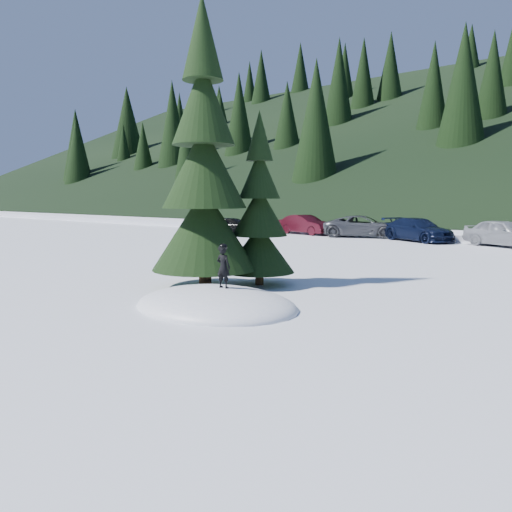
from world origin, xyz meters
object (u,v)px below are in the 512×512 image
Objects in this scene: spruce_tall at (204,178)px; child_skier at (223,267)px; car_1 at (305,225)px; car_3 at (418,230)px; car_2 at (364,226)px; car_0 at (233,225)px; spruce_short at (259,218)px; car_4 at (504,233)px.

child_skier is (2.31, -1.62, -2.32)m from spruce_tall.
car_3 is (8.66, -0.37, 0.01)m from car_1.
child_skier is at bearing 179.41° from car_2.
child_skier reaches higher than car_2.
child_skier is 0.24× the size of car_1.
spruce_short is at bearing -147.70° from car_0.
car_0 is at bearing 134.49° from spruce_short.
spruce_short reaches higher than child_skier.
child_skier is at bearing -142.81° from car_1.
child_skier is at bearing -145.82° from car_3.
car_3 reaches higher than car_0.
spruce_tall reaches higher than car_0.
spruce_tall is at bearing 174.89° from car_2.
car_1 is at bearing 110.03° from car_4.
child_skier is at bearing -35.11° from spruce_tall.
child_skier is 0.29× the size of car_0.
car_0 is (-14.52, 17.20, -2.69)m from spruce_tall.
car_2 is 1.19× the size of car_4.
child_skier is at bearing -66.59° from spruce_short.
car_1 is 4.58m from car_2.
spruce_short is at bearing -166.08° from car_4.
spruce_tall is at bearing -168.32° from car_4.
car_1 is 0.87× the size of car_3.
car_4 reaches higher than car_0.
car_3 reaches higher than car_1.
car_0 is (-16.83, 18.83, -0.38)m from child_skier.
car_4 is at bearing 80.96° from spruce_short.
spruce_tall is 8.21× the size of child_skier.
spruce_tall is at bearing -145.94° from car_1.
car_0 is 0.82× the size of car_4.
car_3 is at bearing -89.10° from child_skier.
car_2 is (-7.58, 21.93, -0.26)m from child_skier.
car_0 is 13.57m from car_3.
spruce_tall is 22.68m from car_0.
spruce_short is 1.46× the size of car_0.
car_2 is 1.07× the size of car_3.
car_0 is 9.76m from car_2.
spruce_short is 1.01× the size of car_2.
car_3 is at bearing 109.16° from car_4.
spruce_tall is 1.60× the size of spruce_short.
car_3 is (-1.17, 19.61, -2.60)m from spruce_tall.
car_2 is (9.26, 3.10, 0.12)m from car_0.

